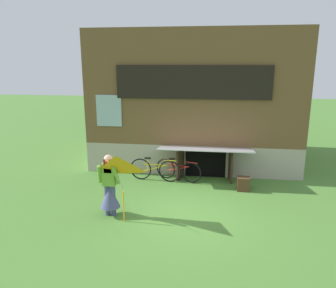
# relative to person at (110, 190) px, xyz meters

# --- Properties ---
(ground_plane) EXTENTS (60.00, 60.00, 0.00)m
(ground_plane) POSITION_rel_person_xyz_m (1.91, 0.38, -0.70)
(ground_plane) COLOR #4C7F33
(log_house) EXTENTS (7.66, 6.10, 5.06)m
(log_house) POSITION_rel_person_xyz_m (1.91, 5.87, 1.83)
(log_house) COLOR #ADA393
(log_house) RESTS_ON ground_plane
(person) EXTENTS (0.61, 0.53, 1.66)m
(person) POSITION_rel_person_xyz_m (0.00, 0.00, 0.00)
(person) COLOR #474C75
(person) RESTS_ON ground_plane
(kite) EXTENTS (0.97, 0.92, 1.71)m
(kite) POSITION_rel_person_xyz_m (0.36, -0.54, 0.67)
(kite) COLOR orange
(kite) RESTS_ON ground_plane
(bicycle_red) EXTENTS (1.60, 0.58, 0.76)m
(bicycle_red) POSITION_rel_person_xyz_m (1.50, 2.86, -0.33)
(bicycle_red) COLOR black
(bicycle_red) RESTS_ON ground_plane
(bicycle_yellow) EXTENTS (1.77, 0.21, 0.81)m
(bicycle_yellow) POSITION_rel_person_xyz_m (0.72, 2.73, -0.31)
(bicycle_yellow) COLOR black
(bicycle_yellow) RESTS_ON ground_plane
(wooden_crate) EXTENTS (0.39, 0.33, 0.43)m
(wooden_crate) POSITION_rel_person_xyz_m (3.62, 2.24, -0.48)
(wooden_crate) COLOR #4C331E
(wooden_crate) RESTS_ON ground_plane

